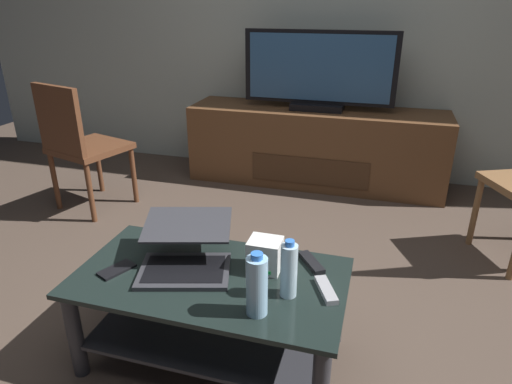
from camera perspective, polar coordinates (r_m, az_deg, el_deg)
name	(u,v)px	position (r m, az deg, el deg)	size (l,w,h in m)	color
ground_plane	(240,334)	(2.12, -2.01, -17.57)	(7.68, 7.68, 0.00)	#4C3D33
coffee_table	(212,303)	(1.85, -5.68, -13.81)	(1.05, 0.57, 0.40)	black
media_cabinet	(315,146)	(3.63, 7.55, 5.77)	(1.99, 0.51, 0.60)	brown
television	(319,73)	(3.48, 8.01, 14.79)	(1.14, 0.20, 0.58)	black
side_chair	(79,142)	(3.26, -21.61, 5.96)	(0.55, 0.55, 0.89)	#59331E
laptop	(186,252)	(1.82, -8.91, -7.50)	(0.44, 0.47, 0.16)	#333338
router_box	(265,255)	(1.77, 1.16, -7.98)	(0.13, 0.11, 0.13)	white
water_bottle_near	(289,270)	(1.61, 4.20, -9.86)	(0.06, 0.06, 0.22)	silver
water_bottle_far	(257,286)	(1.52, 0.11, -11.81)	(0.07, 0.07, 0.24)	#99C6E5
cell_phone	(117,270)	(1.88, -17.29, -9.40)	(0.07, 0.14, 0.01)	black
tv_remote	(311,262)	(1.84, 7.07, -8.88)	(0.04, 0.16, 0.02)	black
soundbar_remote	(326,290)	(1.69, 8.91, -12.18)	(0.04, 0.16, 0.02)	#99999E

